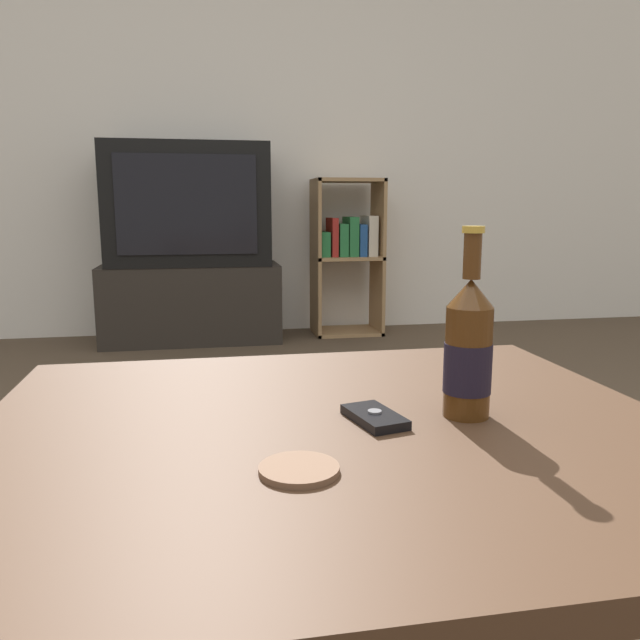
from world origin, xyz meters
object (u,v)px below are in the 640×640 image
object	(u,v)px
beer_bottle	(468,350)
cell_phone	(375,417)
television	(188,205)
bookshelf	(347,250)
tv_stand	(192,303)

from	to	relation	value
beer_bottle	cell_phone	distance (m)	0.17
television	bookshelf	xyz separation A→B (m)	(0.93, 0.07, -0.26)
beer_bottle	cell_phone	size ratio (longest dim) A/B	2.35
bookshelf	tv_stand	bearing A→B (deg)	-176.07
tv_stand	cell_phone	size ratio (longest dim) A/B	8.19
cell_phone	beer_bottle	bearing A→B (deg)	-12.77
television	cell_phone	xyz separation A→B (m)	(0.32, -2.74, -0.32)
tv_stand	bookshelf	distance (m)	0.97
television	beer_bottle	size ratio (longest dim) A/B	3.11
bookshelf	beer_bottle	size ratio (longest dim) A/B	3.24
beer_bottle	cell_phone	world-z (taller)	beer_bottle
bookshelf	television	bearing A→B (deg)	-175.84
bookshelf	beer_bottle	xyz separation A→B (m)	(-0.46, -2.81, 0.04)
tv_stand	bookshelf	world-z (taller)	bookshelf
cell_phone	bookshelf	bearing A→B (deg)	64.51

